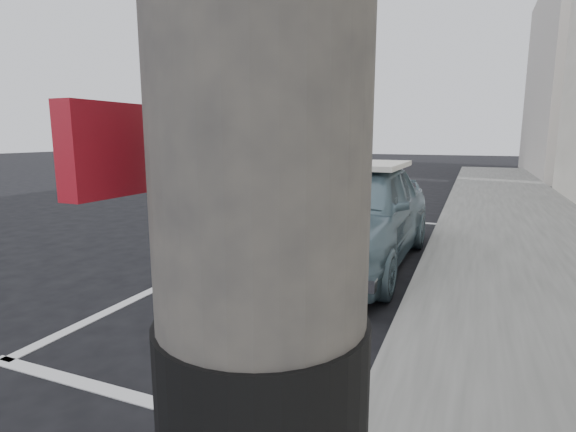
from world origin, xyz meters
name	(u,v)px	position (x,y,z in m)	size (l,w,h in m)	color
ground	(141,354)	(0.00, 0.00, 0.00)	(80.00, 80.00, 0.00)	black
sidewalk	(561,315)	(3.20, 2.00, 0.07)	(2.80, 40.00, 0.15)	#60605B
pline_rear	(150,402)	(0.50, -0.50, 0.00)	(3.00, 0.12, 0.01)	silver
pline_front	(373,219)	(0.50, 6.50, 0.00)	(3.00, 0.12, 0.01)	silver
pline_side	(230,253)	(-0.90, 3.00, 0.00)	(0.12, 7.00, 0.01)	silver
retro_coupe	(353,212)	(0.88, 3.27, 0.70)	(1.73, 4.12, 1.39)	slate
cat	(294,299)	(0.79, 1.31, 0.12)	(0.34, 0.46, 0.27)	#6E6054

